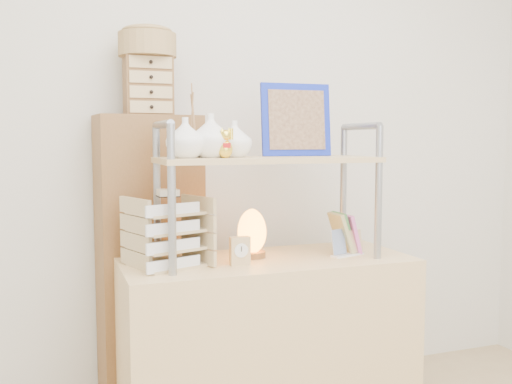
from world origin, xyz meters
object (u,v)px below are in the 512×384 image
desk (268,347)px  cabinet (150,266)px  salt_lamp (252,233)px  letter_tray (168,236)px

desk → cabinet: cabinet is taller
desk → salt_lamp: (-0.05, 0.05, 0.48)m
desk → salt_lamp: 0.49m
letter_tray → salt_lamp: bearing=8.8°
desk → salt_lamp: bearing=134.3°
desk → letter_tray: (-0.42, -0.00, 0.50)m
desk → cabinet: size_ratio=0.89×
letter_tray → salt_lamp: (0.36, 0.06, -0.02)m
cabinet → salt_lamp: 0.52m
desk → cabinet: bearing=139.1°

